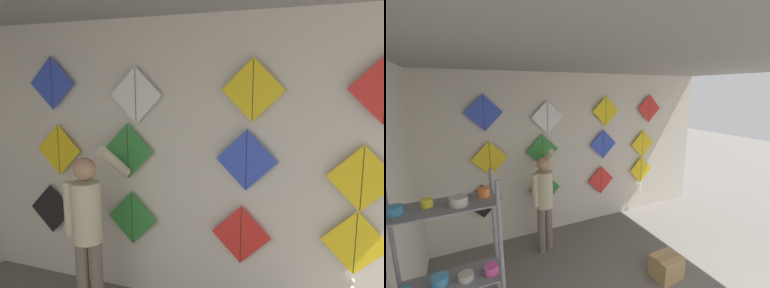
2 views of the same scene
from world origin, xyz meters
TOP-DOWN VIEW (x-y plane):
  - back_panel at (0.00, 3.91)m, footprint 5.70×0.06m
  - ceiling_slab at (0.00, 1.94)m, footprint 5.70×4.68m
  - shelf_rack at (-2.03, 1.63)m, footprint 0.70×0.32m
  - shopkeeper at (-0.78, 3.34)m, footprint 0.40×0.62m
  - cardboard_box at (0.50, 2.02)m, footprint 0.38×0.33m
  - kite_0 at (-1.62, 3.82)m, footprint 0.55×0.01m
  - kite_1 at (-0.59, 3.82)m, footprint 0.55×0.01m
  - kite_2 at (0.54, 3.82)m, footprint 0.55×0.01m
  - kite_3 at (1.50, 3.82)m, footprint 0.55×0.04m
  - kite_4 at (-1.47, 3.82)m, footprint 0.55×0.01m
  - kite_5 at (-0.62, 3.82)m, footprint 0.55×0.01m
  - kite_6 at (0.57, 3.82)m, footprint 0.55×0.01m
  - kite_7 at (1.52, 3.82)m, footprint 0.55×0.01m
  - kite_8 at (-1.51, 3.82)m, footprint 0.55×0.01m
  - kite_9 at (-0.52, 3.82)m, footprint 0.55×0.01m
  - kite_10 at (0.61, 3.82)m, footprint 0.55×0.01m
  - kite_11 at (1.63, 3.82)m, footprint 0.55×0.01m

SIDE VIEW (x-z plane):
  - cardboard_box at x=0.50m, z-range 0.00..0.32m
  - kite_0 at x=-1.62m, z-range 0.52..1.07m
  - kite_2 at x=0.54m, z-range 0.53..1.09m
  - kite_1 at x=-0.59m, z-range 0.55..1.10m
  - kite_3 at x=1.50m, z-range 0.46..1.22m
  - shopkeeper at x=-0.78m, z-range 0.10..1.74m
  - shelf_rack at x=-2.03m, z-range 0.17..2.11m
  - back_panel at x=0.00m, z-range 0.00..2.80m
  - kite_7 at x=1.52m, z-range 1.15..1.71m
  - kite_4 at x=-1.47m, z-range 1.20..1.75m
  - kite_6 at x=0.57m, z-range 1.24..1.79m
  - kite_5 at x=-0.62m, z-range 1.24..1.80m
  - kite_9 at x=-0.52m, z-range 1.79..2.35m
  - kite_10 at x=0.61m, z-range 1.85..2.41m
  - kite_11 at x=1.63m, z-range 1.87..2.42m
  - kite_8 at x=-1.51m, z-range 1.91..2.46m
  - ceiling_slab at x=0.00m, z-range 2.80..2.84m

